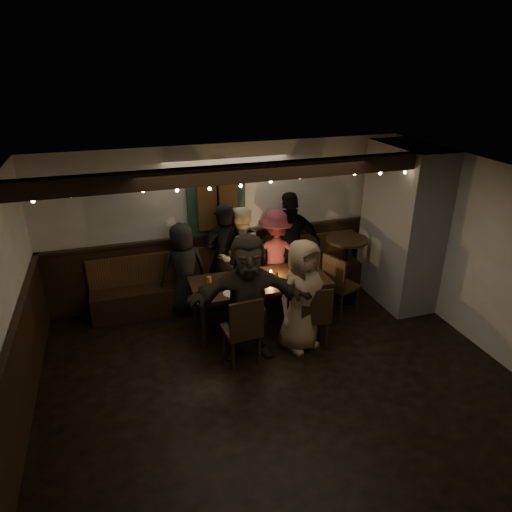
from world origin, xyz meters
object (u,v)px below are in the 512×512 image
object	(u,v)px
person_f	(248,297)
person_a	(184,269)
chair_near_left	(244,327)
person_g	(302,296)
person_b	(224,257)
person_c	(240,256)
high_top	(345,261)
person_e	(290,246)
person_d	(276,255)
chair_near_right	(315,313)
dining_table	(260,284)
chair_end	(338,282)

from	to	relation	value
person_f	person_a	bearing A→B (deg)	123.12
chair_near_left	person_g	bearing A→B (deg)	10.10
person_b	person_c	xyz separation A→B (m)	(0.27, 0.02, -0.04)
high_top	person_a	bearing A→B (deg)	171.46
person_f	person_g	bearing A→B (deg)	6.38
person_e	person_d	bearing A→B (deg)	-2.09
chair_near_right	person_a	world-z (taller)	person_a
dining_table	person_c	xyz separation A→B (m)	(-0.12, 0.72, 0.16)
chair_near_right	person_e	size ratio (longest dim) A/B	0.52
person_d	high_top	bearing A→B (deg)	179.64
high_top	person_e	distance (m)	0.96
chair_near_right	person_e	bearing A→B (deg)	82.20
chair_end	person_e	xyz separation A→B (m)	(-0.51, 0.79, 0.35)
person_f	person_g	size ratio (longest dim) A/B	1.09
person_a	person_c	distance (m)	0.92
person_a	person_g	world-z (taller)	person_g
person_g	person_c	bearing A→B (deg)	86.63
dining_table	person_a	world-z (taller)	person_a
chair_near_left	person_e	world-z (taller)	person_e
chair_end	person_d	size ratio (longest dim) A/B	0.65
high_top	person_g	xyz separation A→B (m)	(-1.25, -1.10, 0.13)
person_a	person_e	bearing A→B (deg)	169.65
person_c	person_d	size ratio (longest dim) A/B	1.07
person_b	person_c	bearing A→B (deg)	171.87
person_c	person_e	bearing A→B (deg)	159.21
chair_near_right	person_g	size ratio (longest dim) A/B	0.59
dining_table	chair_near_left	world-z (taller)	chair_near_left
person_f	high_top	bearing A→B (deg)	37.44
chair_near_left	chair_near_right	bearing A→B (deg)	5.16
person_g	person_b	bearing A→B (deg)	96.00
high_top	person_d	xyz separation A→B (m)	(-1.10, 0.35, 0.10)
chair_near_right	person_b	bearing A→B (deg)	121.21
dining_table	person_g	world-z (taller)	person_g
high_top	person_b	bearing A→B (deg)	169.74
person_c	person_f	bearing A→B (deg)	61.27
chair_end	person_g	xyz separation A→B (m)	(-0.90, -0.65, 0.24)
chair_near_left	person_g	size ratio (longest dim) A/B	0.62
person_a	dining_table	bearing A→B (deg)	136.30
chair_near_right	person_d	xyz separation A→B (m)	(-0.03, 1.52, 0.24)
person_d	person_g	bearing A→B (deg)	101.53
person_c	person_g	distance (m)	1.56
chair_near_left	person_a	bearing A→B (deg)	107.18
high_top	person_a	xyz separation A→B (m)	(-2.64, 0.40, 0.06)
chair_near_right	chair_near_left	bearing A→B (deg)	-174.84
person_b	person_d	distance (m)	0.90
chair_end	high_top	world-z (taller)	high_top
dining_table	person_d	distance (m)	0.86
chair_near_right	person_g	xyz separation A→B (m)	(-0.18, 0.06, 0.28)
chair_near_left	person_a	distance (m)	1.74
chair_end	person_a	distance (m)	2.44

